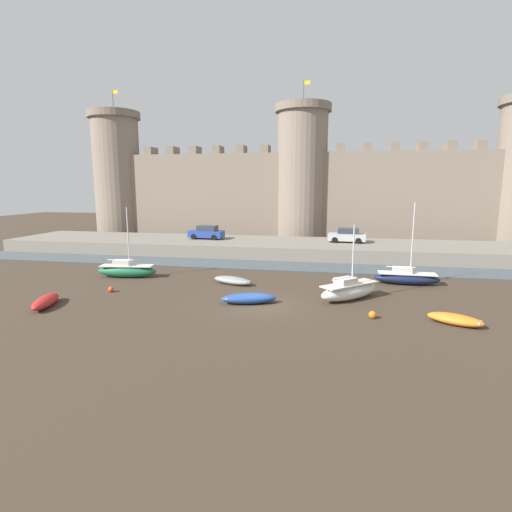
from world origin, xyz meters
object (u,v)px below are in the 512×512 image
sailboat_midflat_right (349,290)px  rowboat_near_channel_right (233,280)px  car_quay_east (207,232)px  sailboat_midflat_centre (127,270)px  sailboat_foreground_centre (406,277)px  mooring_buoy_mid_mud (111,289)px  mooring_buoy_near_shore (373,315)px  mooring_buoy_near_channel (335,280)px  car_quay_centre_west (347,235)px  rowboat_midflat_left (455,319)px  rowboat_foreground_left (249,298)px  rowboat_foreground_right (46,301)px

sailboat_midflat_right → rowboat_near_channel_right: bearing=163.1°
sailboat_midflat_right → car_quay_east: 24.26m
sailboat_midflat_right → sailboat_midflat_centre: sailboat_midflat_centre is taller
sailboat_foreground_centre → mooring_buoy_mid_mud: (-21.62, -6.60, -0.35)m
sailboat_midflat_centre → mooring_buoy_near_shore: sailboat_midflat_centre is taller
mooring_buoy_near_channel → car_quay_centre_west: (1.29, 13.66, 1.98)m
rowboat_midflat_left → mooring_buoy_near_shore: (-4.44, 0.20, -0.09)m
sailboat_midflat_centre → mooring_buoy_mid_mud: (1.27, -4.64, -0.41)m
rowboat_midflat_left → mooring_buoy_near_shore: 4.45m
rowboat_near_channel_right → sailboat_midflat_right: bearing=-16.9°
mooring_buoy_mid_mud → mooring_buoy_near_channel: size_ratio=0.93×
sailboat_midflat_right → mooring_buoy_mid_mud: (-17.02, -1.35, -0.44)m
rowboat_near_channel_right → sailboat_midflat_centre: size_ratio=0.61×
rowboat_near_channel_right → sailboat_foreground_centre: sailboat_foreground_centre is taller
rowboat_foreground_left → rowboat_foreground_right: size_ratio=1.06×
mooring_buoy_mid_mud → rowboat_midflat_left: bearing=-6.7°
sailboat_midflat_centre → mooring_buoy_near_channel: (17.37, 1.41, -0.39)m
mooring_buoy_near_shore → mooring_buoy_near_channel: (-2.16, 8.51, 0.00)m
rowboat_foreground_left → rowboat_near_channel_right: (-2.37, 4.95, -0.05)m
rowboat_foreground_right → car_quay_east: 23.83m
car_quay_east → rowboat_near_channel_right: bearing=-65.3°
rowboat_foreground_right → sailboat_foreground_centre: sailboat_foreground_centre is taller
rowboat_foreground_left → sailboat_midflat_centre: 13.02m
rowboat_midflat_left → rowboat_foreground_left: size_ratio=0.83×
rowboat_midflat_left → mooring_buoy_mid_mud: bearing=173.3°
rowboat_midflat_left → mooring_buoy_mid_mud: 22.86m
rowboat_midflat_left → car_quay_centre_west: size_ratio=0.75×
rowboat_foreground_right → car_quay_centre_west: bearing=50.5°
rowboat_foreground_left → mooring_buoy_mid_mud: (-10.50, 0.91, -0.16)m
sailboat_midflat_centre → rowboat_foreground_left: bearing=-25.3°
rowboat_foreground_right → mooring_buoy_near_shore: bearing=4.4°
rowboat_foreground_left → rowboat_near_channel_right: rowboat_foreground_left is taller
sailboat_foreground_centre → mooring_buoy_mid_mud: sailboat_foreground_centre is taller
car_quay_centre_west → rowboat_near_channel_right: bearing=-120.6°
rowboat_midflat_left → car_quay_centre_west: (-5.31, 22.37, 1.89)m
sailboat_foreground_centre → rowboat_midflat_left: bearing=-83.3°
mooring_buoy_near_channel → rowboat_midflat_left: bearing=-52.8°
mooring_buoy_near_channel → rowboat_near_channel_right: bearing=-165.9°
rowboat_foreground_right → sailboat_midflat_centre: 8.74m
sailboat_midflat_right → mooring_buoy_near_shore: 4.03m
rowboat_foreground_right → mooring_buoy_near_shore: (20.47, 1.58, -0.14)m
rowboat_near_channel_right → car_quay_east: car_quay_east is taller
sailboat_midflat_right → car_quay_east: sailboat_midflat_right is taller
sailboat_midflat_right → rowboat_foreground_left: bearing=-160.9°
mooring_buoy_mid_mud → car_quay_east: size_ratio=0.10×
rowboat_near_channel_right → car_quay_centre_west: bearing=59.4°
rowboat_foreground_right → sailboat_midflat_right: (19.22, 5.39, 0.28)m
mooring_buoy_near_channel → mooring_buoy_near_shore: bearing=-75.7°
rowboat_foreground_right → car_quay_east: bearing=82.2°
rowboat_foreground_right → sailboat_foreground_centre: (23.82, 10.64, 0.19)m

